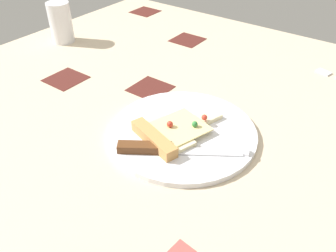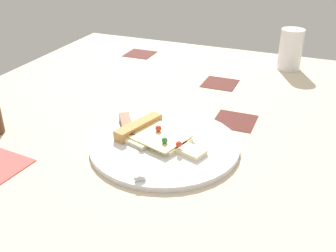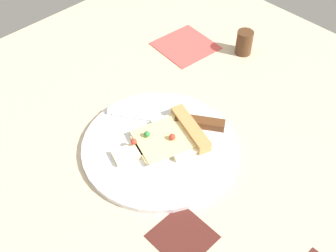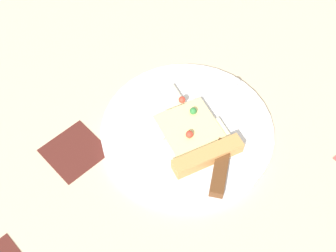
% 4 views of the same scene
% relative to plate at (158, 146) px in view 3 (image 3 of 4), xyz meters
% --- Properties ---
extents(ground_plane, '(1.24, 1.24, 0.03)m').
position_rel_plate_xyz_m(ground_plane, '(0.08, -0.03, -0.02)').
color(ground_plane, '#C6B293').
rests_on(ground_plane, ground).
extents(plate, '(0.30, 0.30, 0.01)m').
position_rel_plate_xyz_m(plate, '(0.00, 0.00, 0.00)').
color(plate, silver).
rests_on(plate, ground_plane).
extents(pizza_slice, '(0.14, 0.19, 0.03)m').
position_rel_plate_xyz_m(pizza_slice, '(0.01, 0.02, 0.01)').
color(pizza_slice, beige).
rests_on(pizza_slice, plate).
extents(knife, '(0.21, 0.15, 0.02)m').
position_rel_plate_xyz_m(knife, '(-0.02, 0.07, 0.01)').
color(knife, silver).
rests_on(knife, plate).
extents(pepper_shaker, '(0.04, 0.04, 0.06)m').
position_rel_plate_xyz_m(pepper_shaker, '(-0.08, 0.36, 0.02)').
color(pepper_shaker, '#4C2D19').
rests_on(pepper_shaker, ground_plane).
extents(napkin, '(0.14, 0.14, 0.00)m').
position_rel_plate_xyz_m(napkin, '(-0.19, 0.28, -0.00)').
color(napkin, '#E54C47').
rests_on(napkin, ground_plane).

